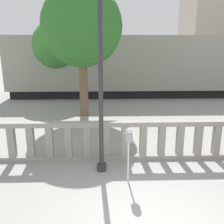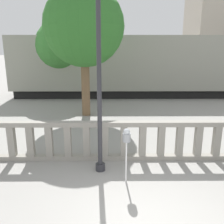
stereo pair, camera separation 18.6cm
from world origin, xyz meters
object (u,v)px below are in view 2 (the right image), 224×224
Objects in this scene: parking_meter at (127,139)px; train_near at (171,65)px; tree_left at (84,27)px; tree_right at (60,46)px.

parking_meter is 0.07× the size of train_near.
parking_meter is 0.24× the size of tree_left.
train_near is 3.40× the size of tree_left.
train_near is at bearing 71.69° from parking_meter.
parking_meter is at bearing -108.31° from train_near.
train_near is at bearing 42.64° from tree_left.
train_near is (3.70, 11.18, 0.91)m from parking_meter.
train_near is at bearing 4.80° from tree_right.
tree_right reaches higher than parking_meter.
parking_meter is at bearing -71.45° from tree_right.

